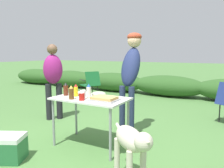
{
  "coord_description": "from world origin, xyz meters",
  "views": [
    {
      "loc": [
        1.81,
        -2.61,
        1.39
      ],
      "look_at": [
        0.09,
        0.5,
        0.89
      ],
      "focal_mm": 35.0,
      "sensor_mm": 36.0,
      "label": 1
    }
  ],
  "objects_px": {
    "mustard_bottle": "(76,90)",
    "standing_person_in_olive_jacket": "(53,75)",
    "food_tray": "(104,99)",
    "paper_cup_stack": "(83,95)",
    "camp_chair_green_behind_table": "(91,83)",
    "plate_stack": "(82,93)",
    "dog": "(131,143)",
    "bbq_sauce_bottle": "(66,89)",
    "standing_person_in_navy_coat": "(131,69)",
    "cooler_box": "(5,148)",
    "folding_table": "(90,103)",
    "beer_bottle": "(71,93)",
    "ketchup_bottle": "(82,96)",
    "mayo_bottle": "(89,91)",
    "mixing_bowl": "(99,94)"
  },
  "relations": [
    {
      "from": "camp_chair_green_behind_table",
      "to": "plate_stack",
      "type": "bearing_deg",
      "value": -116.96
    },
    {
      "from": "food_tray",
      "to": "camp_chair_green_behind_table",
      "type": "xyz_separation_m",
      "value": [
        -2.34,
        3.05,
        -0.3
      ]
    },
    {
      "from": "mustard_bottle",
      "to": "standing_person_in_olive_jacket",
      "type": "height_order",
      "value": "standing_person_in_olive_jacket"
    },
    {
      "from": "mixing_bowl",
      "to": "dog",
      "type": "xyz_separation_m",
      "value": [
        0.92,
        -0.83,
        -0.3
      ]
    },
    {
      "from": "mayo_bottle",
      "to": "dog",
      "type": "height_order",
      "value": "mayo_bottle"
    },
    {
      "from": "bbq_sauce_bottle",
      "to": "dog",
      "type": "xyz_separation_m",
      "value": [
        1.39,
        -0.62,
        -0.36
      ]
    },
    {
      "from": "standing_person_in_navy_coat",
      "to": "beer_bottle",
      "type": "bearing_deg",
      "value": -114.56
    },
    {
      "from": "bbq_sauce_bottle",
      "to": "mayo_bottle",
      "type": "distance_m",
      "value": 0.41
    },
    {
      "from": "paper_cup_stack",
      "to": "mustard_bottle",
      "type": "height_order",
      "value": "mustard_bottle"
    },
    {
      "from": "mustard_bottle",
      "to": "standing_person_in_olive_jacket",
      "type": "relative_size",
      "value": 0.12
    },
    {
      "from": "food_tray",
      "to": "dog",
      "type": "relative_size",
      "value": 0.55
    },
    {
      "from": "plate_stack",
      "to": "camp_chair_green_behind_table",
      "type": "xyz_separation_m",
      "value": [
        -1.79,
        2.84,
        -0.29
      ]
    },
    {
      "from": "camp_chair_green_behind_table",
      "to": "cooler_box",
      "type": "distance_m",
      "value": 4.15
    },
    {
      "from": "mixing_bowl",
      "to": "mustard_bottle",
      "type": "distance_m",
      "value": 0.35
    },
    {
      "from": "mayo_bottle",
      "to": "dog",
      "type": "xyz_separation_m",
      "value": [
        0.98,
        -0.65,
        -0.36
      ]
    },
    {
      "from": "mayo_bottle",
      "to": "mustard_bottle",
      "type": "bearing_deg",
      "value": -177.98
    },
    {
      "from": "dog",
      "to": "plate_stack",
      "type": "bearing_deg",
      "value": -82.06
    },
    {
      "from": "bbq_sauce_bottle",
      "to": "camp_chair_green_behind_table",
      "type": "bearing_deg",
      "value": 118.2
    },
    {
      "from": "food_tray",
      "to": "plate_stack",
      "type": "relative_size",
      "value": 1.7
    },
    {
      "from": "standing_person_in_olive_jacket",
      "to": "camp_chair_green_behind_table",
      "type": "relative_size",
      "value": 1.9
    },
    {
      "from": "standing_person_in_navy_coat",
      "to": "standing_person_in_olive_jacket",
      "type": "distance_m",
      "value": 1.77
    },
    {
      "from": "standing_person_in_olive_jacket",
      "to": "folding_table",
      "type": "bearing_deg",
      "value": -75.79
    },
    {
      "from": "food_tray",
      "to": "paper_cup_stack",
      "type": "xyz_separation_m",
      "value": [
        -0.31,
        -0.07,
        0.04
      ]
    },
    {
      "from": "plate_stack",
      "to": "standing_person_in_olive_jacket",
      "type": "height_order",
      "value": "standing_person_in_olive_jacket"
    },
    {
      "from": "food_tray",
      "to": "bbq_sauce_bottle",
      "type": "bearing_deg",
      "value": 177.86
    },
    {
      "from": "mayo_bottle",
      "to": "mustard_bottle",
      "type": "relative_size",
      "value": 1.1
    },
    {
      "from": "bbq_sauce_bottle",
      "to": "camp_chair_green_behind_table",
      "type": "xyz_separation_m",
      "value": [
        -1.62,
        3.02,
        -0.37
      ]
    },
    {
      "from": "food_tray",
      "to": "mustard_bottle",
      "type": "distance_m",
      "value": 0.54
    },
    {
      "from": "beer_bottle",
      "to": "cooler_box",
      "type": "height_order",
      "value": "beer_bottle"
    },
    {
      "from": "plate_stack",
      "to": "camp_chair_green_behind_table",
      "type": "bearing_deg",
      "value": 122.16
    },
    {
      "from": "folding_table",
      "to": "mayo_bottle",
      "type": "distance_m",
      "value": 0.18
    },
    {
      "from": "ketchup_bottle",
      "to": "standing_person_in_navy_coat",
      "type": "distance_m",
      "value": 1.06
    },
    {
      "from": "mixing_bowl",
      "to": "mayo_bottle",
      "type": "bearing_deg",
      "value": -109.08
    },
    {
      "from": "dog",
      "to": "bbq_sauce_bottle",
      "type": "bearing_deg",
      "value": -72.86
    },
    {
      "from": "standing_person_in_navy_coat",
      "to": "camp_chair_green_behind_table",
      "type": "height_order",
      "value": "standing_person_in_navy_coat"
    },
    {
      "from": "mustard_bottle",
      "to": "standing_person_in_olive_jacket",
      "type": "xyz_separation_m",
      "value": [
        -1.19,
        0.76,
        0.11
      ]
    },
    {
      "from": "mixing_bowl",
      "to": "ketchup_bottle",
      "type": "xyz_separation_m",
      "value": [
        -0.04,
        -0.37,
        0.03
      ]
    },
    {
      "from": "dog",
      "to": "paper_cup_stack",
      "type": "bearing_deg",
      "value": -76.8
    },
    {
      "from": "ketchup_bottle",
      "to": "bbq_sauce_bottle",
      "type": "bearing_deg",
      "value": 158.56
    },
    {
      "from": "bbq_sauce_bottle",
      "to": "mayo_bottle",
      "type": "height_order",
      "value": "mayo_bottle"
    },
    {
      "from": "camp_chair_green_behind_table",
      "to": "standing_person_in_navy_coat",
      "type": "bearing_deg",
      "value": -102.49
    },
    {
      "from": "ketchup_bottle",
      "to": "mayo_bottle",
      "type": "bearing_deg",
      "value": 96.16
    },
    {
      "from": "dog",
      "to": "cooler_box",
      "type": "xyz_separation_m",
      "value": [
        -1.67,
        -0.27,
        -0.31
      ]
    },
    {
      "from": "beer_bottle",
      "to": "ketchup_bottle",
      "type": "relative_size",
      "value": 1.48
    },
    {
      "from": "mixing_bowl",
      "to": "beer_bottle",
      "type": "height_order",
      "value": "beer_bottle"
    },
    {
      "from": "folding_table",
      "to": "standing_person_in_navy_coat",
      "type": "distance_m",
      "value": 0.94
    },
    {
      "from": "standing_person_in_navy_coat",
      "to": "cooler_box",
      "type": "xyz_separation_m",
      "value": [
        -1.03,
        -1.68,
        -0.97
      ]
    },
    {
      "from": "dog",
      "to": "mayo_bottle",
      "type": "bearing_deg",
      "value": -82.29
    },
    {
      "from": "mustard_bottle",
      "to": "folding_table",
      "type": "bearing_deg",
      "value": 2.41
    },
    {
      "from": "dog",
      "to": "camp_chair_green_behind_table",
      "type": "xyz_separation_m",
      "value": [
        -3.02,
        3.65,
        -0.01
      ]
    }
  ]
}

